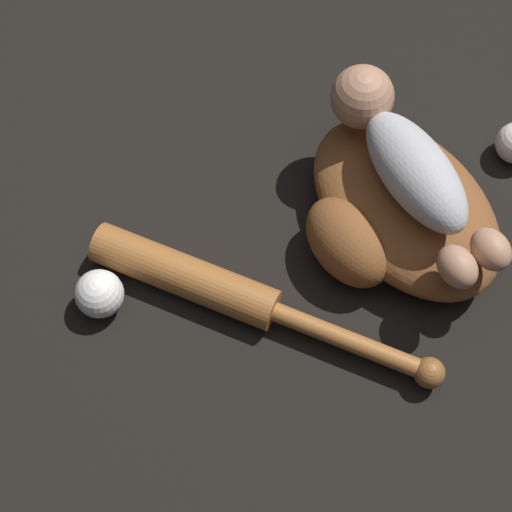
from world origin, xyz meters
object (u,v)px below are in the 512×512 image
Objects in this scene: baseball_glove at (396,212)px; baseball_bat at (221,290)px; baby_figure at (406,159)px; baseball at (99,294)px.

baseball_glove reaches higher than baseball_bat.
baby_figure reaches higher than baseball_bat.
baseball_glove is at bearing -99.69° from baseball.
baseball_bat is at bearing 93.98° from baby_figure.
baseball_bat is (0.01, 0.29, -0.02)m from baseball_glove.
baby_figure is at bearing -86.02° from baseball_bat.
baby_figure is at bearing -95.99° from baseball.
baseball_glove reaches higher than baseball.
baseball_glove is 5.24× the size of baseball.
baseball is (0.05, 0.47, -0.11)m from baby_figure.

